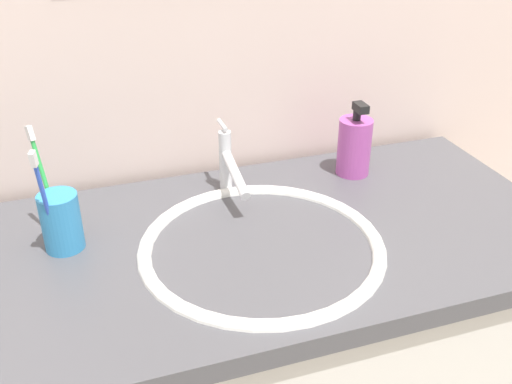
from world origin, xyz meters
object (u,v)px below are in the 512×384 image
(faucet, at_px, (229,164))
(soap_dispenser, at_px, (354,146))
(toothbrush_cup, at_px, (61,222))
(toothbrush_green, at_px, (44,178))
(toothbrush_blue, at_px, (44,198))

(faucet, height_order, soap_dispenser, soap_dispenser)
(soap_dispenser, bearing_deg, toothbrush_cup, -170.88)
(toothbrush_green, height_order, soap_dispenser, toothbrush_green)
(faucet, relative_size, toothbrush_green, 0.88)
(toothbrush_blue, bearing_deg, toothbrush_green, 89.27)
(faucet, relative_size, soap_dispenser, 1.09)
(faucet, xyz_separation_m, toothbrush_green, (-0.32, -0.05, 0.05))
(faucet, xyz_separation_m, toothbrush_blue, (-0.32, -0.11, 0.05))
(toothbrush_cup, relative_size, toothbrush_blue, 0.52)
(faucet, height_order, toothbrush_green, toothbrush_green)
(toothbrush_blue, bearing_deg, faucet, 19.36)
(faucet, xyz_separation_m, soap_dispenser, (0.27, 0.01, -0.00))
(faucet, distance_m, soap_dispenser, 0.27)
(toothbrush_cup, bearing_deg, soap_dispenser, 9.12)
(faucet, distance_m, toothbrush_green, 0.33)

